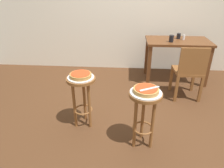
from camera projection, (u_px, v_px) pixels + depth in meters
ground_plane at (137, 111)px, 2.95m from camera, size 6.00×6.00×0.00m
stool_foreground at (145, 108)px, 2.15m from camera, size 0.34×0.34×0.66m
serving_plate_foreground at (146, 92)px, 2.06m from camera, size 0.32×0.32×0.01m
pizza_foreground at (146, 90)px, 2.05m from camera, size 0.26×0.26×0.05m
stool_middle at (82, 92)px, 2.47m from camera, size 0.34×0.34×0.66m
serving_plate_middle at (81, 77)px, 2.38m from camera, size 0.31×0.31×0.01m
pizza_middle at (81, 75)px, 2.37m from camera, size 0.25×0.25×0.05m
dining_table at (177, 47)px, 3.60m from camera, size 1.08×0.62×0.75m
cup_near_edge at (171, 39)px, 3.41m from camera, size 0.07×0.07×0.11m
cup_far_edge at (179, 36)px, 3.61m from camera, size 0.07×0.07×0.09m
condiment_shaker at (184, 37)px, 3.54m from camera, size 0.04×0.04×0.09m
wooden_chair at (189, 71)px, 3.06m from camera, size 0.41×0.41×0.85m
pizza_server_knife at (150, 89)px, 2.02m from camera, size 0.21×0.12×0.01m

